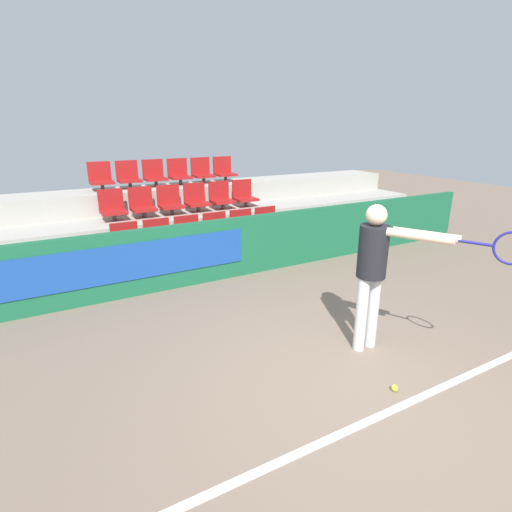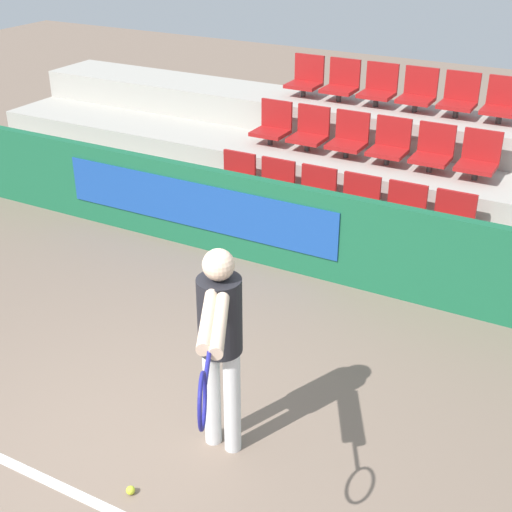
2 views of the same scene
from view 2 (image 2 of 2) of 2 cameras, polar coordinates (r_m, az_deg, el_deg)
ground_plane at (r=5.79m, az=-10.39°, el=-15.47°), size 30.00×30.00×0.00m
court_baseline at (r=5.54m, az=-13.62°, el=-18.27°), size 4.63×0.08×0.01m
barrier_wall at (r=7.89m, az=4.13°, el=1.93°), size 11.75×0.14×1.03m
bleacher_tier_front at (r=8.49m, az=5.93°, el=1.49°), size 11.35×1.01×0.42m
bleacher_tier_middle at (r=9.27m, az=8.47°, el=5.02°), size 11.35×1.01×0.83m
bleacher_tier_back at (r=10.09m, az=10.63°, el=7.98°), size 11.35×1.01×1.25m
stadium_chair_0 at (r=8.97m, az=-1.65°, el=6.22°), size 0.45×0.41×0.56m
stadium_chair_1 at (r=8.73m, az=1.45°, el=5.60°), size 0.45×0.41×0.56m
stadium_chair_2 at (r=8.51m, az=4.72°, el=4.93°), size 0.45×0.41×0.56m
stadium_chair_3 at (r=8.32m, az=8.14°, el=4.21°), size 0.45×0.41×0.56m
stadium_chair_4 at (r=8.17m, az=11.69°, el=3.44°), size 0.45×0.41×0.56m
stadium_chair_5 at (r=8.05m, az=15.36°, el=2.64°), size 0.45×0.41×0.56m
stadium_chair_6 at (r=9.67m, az=1.36°, el=10.41°), size 0.45×0.41×0.56m
stadium_chair_7 at (r=9.44m, az=4.34°, el=9.92°), size 0.45×0.41×0.56m
stadium_chair_8 at (r=9.24m, az=7.44°, el=9.38°), size 0.45×0.41×0.56m
stadium_chair_9 at (r=9.07m, az=10.66°, el=8.79°), size 0.45×0.41×0.56m
stadium_chair_10 at (r=8.93m, az=13.98°, el=8.15°), size 0.45×0.41×0.56m
stadium_chair_11 at (r=8.82m, az=17.38°, el=7.46°), size 0.45×0.41×0.56m
stadium_chair_12 at (r=10.43m, az=4.01°, el=13.99°), size 0.45×0.41×0.56m
stadium_chair_13 at (r=10.22m, az=6.85°, el=13.59°), size 0.45×0.41×0.56m
stadium_chair_14 at (r=10.04m, az=9.80°, el=13.13°), size 0.45×0.41×0.56m
stadium_chair_15 at (r=9.88m, az=12.83°, el=12.63°), size 0.45×0.41×0.56m
stadium_chair_16 at (r=9.75m, az=15.94°, el=12.08°), size 0.45×0.41×0.56m
stadium_chair_17 at (r=9.65m, az=19.11°, el=11.48°), size 0.45×0.41×0.56m
tennis_player at (r=5.09m, az=-2.94°, el=-6.37°), size 0.83×1.44×1.71m
tennis_ball at (r=5.48m, az=-10.00°, el=-17.97°), size 0.07×0.07×0.07m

